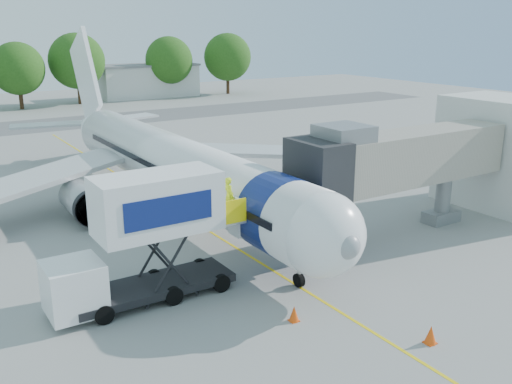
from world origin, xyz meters
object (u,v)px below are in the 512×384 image
aircraft (171,164)px  jet_bridge (392,161)px  catering_hiloader (144,240)px  ground_tug (486,317)px

aircraft → jet_bridge: size_ratio=2.71×
aircraft → catering_hiloader: bearing=-119.4°
aircraft → ground_tug: bearing=-80.4°
catering_hiloader → aircraft: bearing=60.6°
ground_tug → jet_bridge: bearing=57.8°
aircraft → ground_tug: (3.50, -20.77, -2.20)m
aircraft → catering_hiloader: 12.77m
catering_hiloader → ground_tug: catering_hiloader is taller
ground_tug → aircraft: bearing=92.4°
aircraft → ground_tug: size_ratio=10.08×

